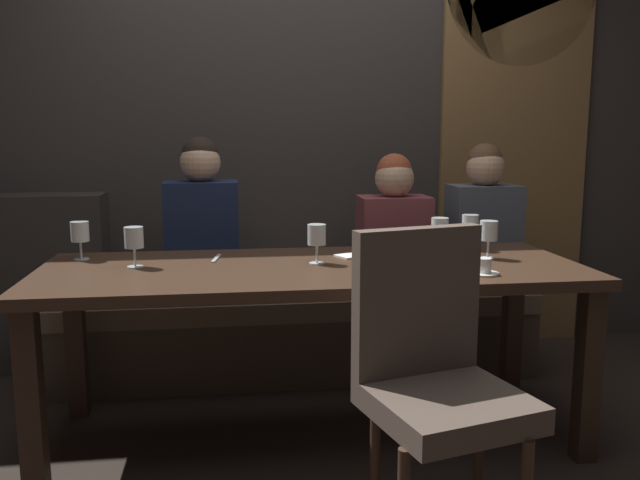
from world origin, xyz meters
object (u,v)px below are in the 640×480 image
(wine_glass_far_right, at_px, (80,234))
(wine_glass_center_front, at_px, (134,240))
(chair_near_side, at_px, (434,366))
(wine_glass_near_right, at_px, (440,228))
(dining_table, at_px, (313,286))
(diner_bearded, at_px, (394,227))
(wine_glass_near_left, at_px, (489,232))
(diner_far_end, at_px, (483,220))
(fork_on_table, at_px, (216,258))
(banquette_bench, at_px, (296,334))
(diner_redhead, at_px, (202,222))
(wine_glass_far_left, at_px, (470,226))
(wine_glass_end_right, at_px, (317,236))
(espresso_cup, at_px, (483,268))

(wine_glass_far_right, height_order, wine_glass_center_front, same)
(chair_near_side, xyz_separation_m, wine_glass_near_right, (0.30, 0.89, 0.30))
(dining_table, distance_m, wine_glass_center_front, 0.75)
(chair_near_side, bearing_deg, diner_bearded, 81.16)
(wine_glass_center_front, height_order, wine_glass_near_left, same)
(dining_table, height_order, diner_far_end, diner_far_end)
(wine_glass_near_right, xyz_separation_m, fork_on_table, (-0.98, 0.02, -0.11))
(dining_table, relative_size, banquette_bench, 0.88)
(wine_glass_near_left, bearing_deg, diner_redhead, 151.91)
(diner_bearded, xyz_separation_m, fork_on_table, (-0.90, -0.48, -0.05))
(wine_glass_far_left, relative_size, wine_glass_far_right, 1.00)
(chair_near_side, height_order, diner_redhead, diner_redhead)
(banquette_bench, distance_m, fork_on_table, 0.83)
(diner_far_end, bearing_deg, diner_bearded, -177.00)
(wine_glass_near_left, relative_size, fork_on_table, 0.96)
(wine_glass_far_right, xyz_separation_m, wine_glass_near_right, (1.55, -0.09, 0.00))
(wine_glass_far_left, xyz_separation_m, wine_glass_end_right, (-0.74, -0.22, 0.00))
(wine_glass_near_left, xyz_separation_m, fork_on_table, (-1.16, 0.15, -0.11))
(wine_glass_far_right, bearing_deg, wine_glass_near_left, -7.05)
(chair_near_side, distance_m, wine_glass_near_right, 0.98)
(dining_table, bearing_deg, espresso_cup, -22.76)
(wine_glass_center_front, distance_m, wine_glass_near_right, 1.31)
(diner_far_end, bearing_deg, diner_redhead, 179.91)
(dining_table, relative_size, fork_on_table, 12.94)
(diner_far_end, xyz_separation_m, wine_glass_end_right, (-0.98, -0.66, 0.04))
(wine_glass_near_right, bearing_deg, diner_far_end, 52.20)
(chair_near_side, bearing_deg, fork_on_table, 126.86)
(wine_glass_end_right, bearing_deg, wine_glass_near_left, 0.60)
(fork_on_table, bearing_deg, wine_glass_end_right, -11.60)
(wine_glass_far_left, height_order, wine_glass_near_left, same)
(dining_table, bearing_deg, fork_on_table, 154.46)
(chair_near_side, xyz_separation_m, wine_glass_center_front, (-1.00, 0.78, 0.29))
(chair_near_side, height_order, wine_glass_end_right, chair_near_side)
(espresso_cup, bearing_deg, wine_glass_center_front, 166.45)
(diner_redhead, distance_m, diner_bearded, 0.98)
(wine_glass_far_left, relative_size, wine_glass_center_front, 1.00)
(chair_near_side, distance_m, wine_glass_far_right, 1.62)
(diner_redhead, height_order, diner_bearded, diner_redhead)
(wine_glass_center_front, height_order, fork_on_table, wine_glass_center_front)
(dining_table, bearing_deg, wine_glass_end_right, 59.46)
(wine_glass_center_front, relative_size, wine_glass_near_left, 1.00)
(dining_table, height_order, diner_redhead, diner_redhead)
(chair_near_side, bearing_deg, wine_glass_end_right, 109.54)
(espresso_cup, bearing_deg, diner_redhead, 138.68)
(banquette_bench, relative_size, diner_far_end, 3.25)
(dining_table, bearing_deg, chair_near_side, -68.22)
(wine_glass_far_right, distance_m, espresso_cup, 1.67)
(wine_glass_far_left, bearing_deg, fork_on_table, -176.82)
(banquette_bench, xyz_separation_m, wine_glass_near_right, (0.59, -0.53, 0.63))
(diner_far_end, distance_m, wine_glass_near_left, 0.70)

